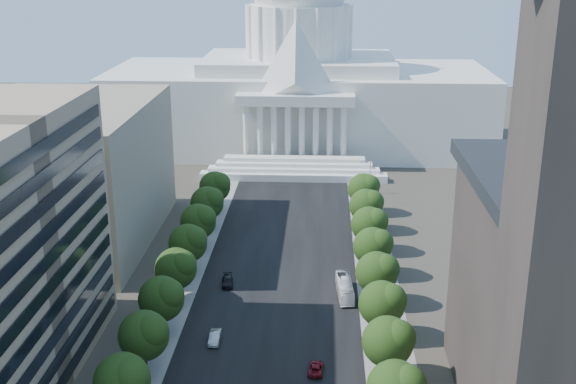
% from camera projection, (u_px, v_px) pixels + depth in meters
% --- Properties ---
extents(road_asphalt, '(30.00, 260.00, 0.01)m').
position_uv_depth(road_asphalt, '(282.00, 261.00, 147.77)').
color(road_asphalt, black).
rests_on(road_asphalt, ground).
extents(sidewalk_left, '(8.00, 260.00, 0.02)m').
position_uv_depth(sidewalk_left, '(190.00, 260.00, 148.67)').
color(sidewalk_left, gray).
rests_on(sidewalk_left, ground).
extents(sidewalk_right, '(8.00, 260.00, 0.02)m').
position_uv_depth(sidewalk_right, '(375.00, 263.00, 146.87)').
color(sidewalk_right, gray).
rests_on(sidewalk_right, ground).
extents(capitol, '(120.00, 56.00, 73.00)m').
position_uv_depth(capitol, '(299.00, 85.00, 231.47)').
color(capitol, white).
rests_on(capitol, ground).
extents(office_block_left_far, '(38.00, 52.00, 30.00)m').
position_uv_depth(office_block_left_far, '(61.00, 174.00, 154.81)').
color(office_block_left_far, gray).
rests_on(office_block_left_far, ground).
extents(tree_l_c, '(7.79, 7.60, 9.97)m').
position_uv_depth(tree_l_c, '(124.00, 380.00, 95.19)').
color(tree_l_c, '#33261C').
rests_on(tree_l_c, ground).
extents(tree_l_d, '(7.79, 7.60, 9.97)m').
position_uv_depth(tree_l_d, '(146.00, 334.00, 106.56)').
color(tree_l_d, '#33261C').
rests_on(tree_l_d, ground).
extents(tree_l_e, '(7.79, 7.60, 9.97)m').
position_uv_depth(tree_l_e, '(163.00, 298.00, 117.94)').
color(tree_l_e, '#33261C').
rests_on(tree_l_e, ground).
extents(tree_l_f, '(7.79, 7.60, 9.97)m').
position_uv_depth(tree_l_f, '(177.00, 267.00, 129.32)').
color(tree_l_f, '#33261C').
rests_on(tree_l_f, ground).
extents(tree_l_g, '(7.79, 7.60, 9.97)m').
position_uv_depth(tree_l_g, '(189.00, 242.00, 140.70)').
color(tree_l_g, '#33261C').
rests_on(tree_l_g, ground).
extents(tree_l_h, '(7.79, 7.60, 9.97)m').
position_uv_depth(tree_l_h, '(200.00, 221.00, 152.08)').
color(tree_l_h, '#33261C').
rests_on(tree_l_h, ground).
extents(tree_l_i, '(7.79, 7.60, 9.97)m').
position_uv_depth(tree_l_i, '(208.00, 202.00, 163.46)').
color(tree_l_i, '#33261C').
rests_on(tree_l_i, ground).
extents(tree_l_j, '(7.79, 7.60, 9.97)m').
position_uv_depth(tree_l_j, '(216.00, 186.00, 174.84)').
color(tree_l_j, '#33261C').
rests_on(tree_l_j, ground).
extents(tree_r_d, '(7.79, 7.60, 9.97)m').
position_uv_depth(tree_r_d, '(390.00, 341.00, 104.86)').
color(tree_r_d, '#33261C').
rests_on(tree_r_d, ground).
extents(tree_r_e, '(7.79, 7.60, 9.97)m').
position_uv_depth(tree_r_e, '(384.00, 303.00, 116.24)').
color(tree_r_e, '#33261C').
rests_on(tree_r_e, ground).
extents(tree_r_f, '(7.79, 7.60, 9.97)m').
position_uv_depth(tree_r_f, '(379.00, 272.00, 127.62)').
color(tree_r_f, '#33261C').
rests_on(tree_r_f, ground).
extents(tree_r_g, '(7.79, 7.60, 9.97)m').
position_uv_depth(tree_r_g, '(374.00, 246.00, 139.00)').
color(tree_r_g, '#33261C').
rests_on(tree_r_g, ground).
extents(tree_r_h, '(7.79, 7.60, 9.97)m').
position_uv_depth(tree_r_h, '(371.00, 224.00, 150.38)').
color(tree_r_h, '#33261C').
rests_on(tree_r_h, ground).
extents(tree_r_i, '(7.79, 7.60, 9.97)m').
position_uv_depth(tree_r_i, '(368.00, 205.00, 161.76)').
color(tree_r_i, '#33261C').
rests_on(tree_r_i, ground).
extents(tree_r_j, '(7.79, 7.60, 9.97)m').
position_uv_depth(tree_r_j, '(365.00, 188.00, 173.14)').
color(tree_r_j, '#33261C').
rests_on(tree_r_j, ground).
extents(streetlight_c, '(2.61, 0.44, 9.00)m').
position_uv_depth(streetlight_c, '(393.00, 306.00, 116.55)').
color(streetlight_c, gray).
rests_on(streetlight_c, ground).
extents(streetlight_d, '(2.61, 0.44, 9.00)m').
position_uv_depth(streetlight_d, '(382.00, 246.00, 140.26)').
color(streetlight_d, gray).
rests_on(streetlight_d, ground).
extents(streetlight_e, '(2.61, 0.44, 9.00)m').
position_uv_depth(streetlight_e, '(374.00, 204.00, 163.96)').
color(streetlight_e, gray).
rests_on(streetlight_e, ground).
extents(streetlight_f, '(2.61, 0.44, 9.00)m').
position_uv_depth(streetlight_f, '(368.00, 173.00, 187.67)').
color(streetlight_f, gray).
rests_on(streetlight_f, ground).
extents(car_silver, '(1.73, 4.85, 1.59)m').
position_uv_depth(car_silver, '(215.00, 337.00, 116.93)').
color(car_silver, '#B0B2B8').
rests_on(car_silver, ground).
extents(car_red, '(2.44, 4.77, 1.29)m').
position_uv_depth(car_red, '(316.00, 368.00, 108.50)').
color(car_red, maroon).
rests_on(car_red, ground).
extents(car_dark_b, '(2.69, 5.37, 1.50)m').
position_uv_depth(car_dark_b, '(228.00, 282.00, 136.97)').
color(car_dark_b, black).
rests_on(car_dark_b, ground).
extents(city_bus, '(3.33, 11.00, 3.02)m').
position_uv_depth(city_bus, '(345.00, 288.00, 132.59)').
color(city_bus, silver).
rests_on(city_bus, ground).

